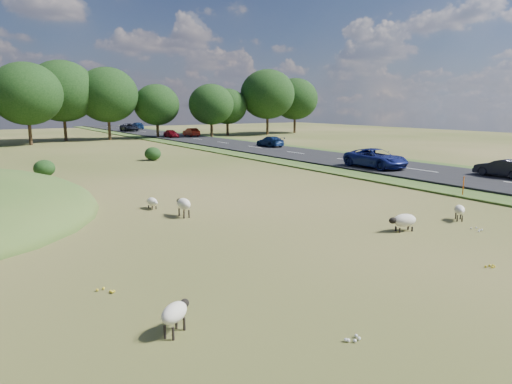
% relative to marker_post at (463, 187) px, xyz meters
% --- Properties ---
extents(ground, '(160.00, 160.00, 0.00)m').
position_rel_marker_post_xyz_m(ground, '(-14.11, 19.36, -0.60)').
color(ground, '#384B17').
rests_on(ground, ground).
extents(road, '(8.00, 150.00, 0.25)m').
position_rel_marker_post_xyz_m(road, '(5.89, 29.36, -0.47)').
color(road, black).
rests_on(road, ground).
extents(treeline, '(96.28, 14.66, 11.70)m').
position_rel_marker_post_xyz_m(treeline, '(-15.17, 54.79, 5.97)').
color(treeline, black).
rests_on(treeline, ground).
extents(shrubs, '(22.89, 11.74, 1.43)m').
position_rel_marker_post_xyz_m(shrubs, '(-20.49, 27.33, 0.07)').
color(shrubs, black).
rests_on(shrubs, ground).
extents(marker_post, '(0.06, 0.06, 1.20)m').
position_rel_marker_post_xyz_m(marker_post, '(0.00, 0.00, 0.00)').
color(marker_post, '#D8590C').
rests_on(marker_post, ground).
extents(sheep_0, '(1.34, 0.81, 0.74)m').
position_rel_marker_post_xyz_m(sheep_0, '(-8.86, -3.03, -0.13)').
color(sheep_0, beige).
rests_on(sheep_0, ground).
extents(sheep_1, '(1.03, 0.88, 0.75)m').
position_rel_marker_post_xyz_m(sheep_1, '(-20.40, -5.99, -0.07)').
color(sheep_1, beige).
rests_on(sheep_1, ground).
extents(sheep_2, '(0.95, 0.89, 0.72)m').
position_rel_marker_post_xyz_m(sheep_2, '(-5.24, -3.22, -0.10)').
color(sheep_2, beige).
rests_on(sheep_2, ground).
extents(sheep_3, '(0.46, 1.00, 0.57)m').
position_rel_marker_post_xyz_m(sheep_3, '(-16.20, 6.81, -0.24)').
color(sheep_3, beige).
rests_on(sheep_3, ground).
extents(sheep_4, '(0.56, 1.23, 0.89)m').
position_rel_marker_post_xyz_m(sheep_4, '(-15.56, 4.37, 0.02)').
color(sheep_4, beige).
rests_on(sheep_4, ground).
extents(car_0, '(2.47, 5.35, 1.49)m').
position_rel_marker_post_xyz_m(car_0, '(3.99, 73.89, 0.39)').
color(car_0, black).
rests_on(car_0, road).
extents(car_1, '(1.31, 3.75, 1.24)m').
position_rel_marker_post_xyz_m(car_1, '(7.79, 2.07, 0.27)').
color(car_1, black).
rests_on(car_1, road).
extents(car_2, '(1.98, 4.87, 1.41)m').
position_rel_marker_post_xyz_m(car_2, '(7.79, 80.63, 0.36)').
color(car_2, navy).
rests_on(car_2, road).
extents(car_3, '(1.39, 4.00, 1.32)m').
position_rel_marker_post_xyz_m(car_3, '(7.79, 53.53, 0.31)').
color(car_3, maroon).
rests_on(car_3, road).
extents(car_4, '(2.52, 5.47, 1.52)m').
position_rel_marker_post_xyz_m(car_4, '(3.99, 10.33, 0.41)').
color(car_4, navy).
rests_on(car_4, road).
extents(car_5, '(1.46, 3.62, 1.23)m').
position_rel_marker_post_xyz_m(car_5, '(3.99, 52.78, 0.27)').
color(car_5, maroon).
rests_on(car_5, road).
extents(car_7, '(1.74, 4.28, 1.24)m').
position_rel_marker_post_xyz_m(car_7, '(7.79, 30.87, 0.27)').
color(car_7, navy).
rests_on(car_7, road).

